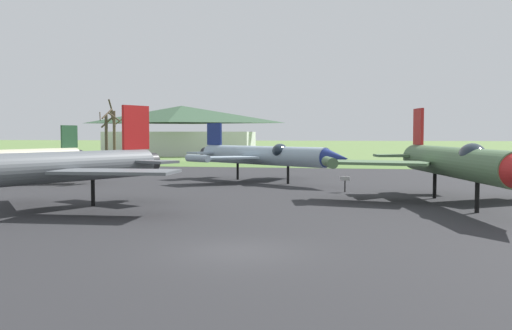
{
  "coord_description": "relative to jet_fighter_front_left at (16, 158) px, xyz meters",
  "views": [
    {
      "loc": [
        3.96,
        -17.64,
        3.79
      ],
      "look_at": [
        -3.73,
        22.68,
        1.56
      ],
      "focal_mm": 40.23,
      "sensor_mm": 36.0,
      "label": 1
    }
  ],
  "objects": [
    {
      "name": "bare_tree_far_left",
      "position": [
        -8.55,
        33.84,
        2.13
      ],
      "size": [
        2.41,
        2.36,
        8.47
      ],
      "color": "#42382D",
      "rests_on": "ground"
    },
    {
      "name": "jet_fighter_front_right",
      "position": [
        30.62,
        -7.79,
        0.35
      ],
      "size": [
        13.26,
        16.77,
        5.41
      ],
      "color": "#4C6B47",
      "rests_on": "ground"
    },
    {
      "name": "jet_fighter_rear_left",
      "position": [
        18.28,
        4.8,
        0.16
      ],
      "size": [
        13.86,
        11.35,
        4.7
      ],
      "color": "#8EA3B2",
      "rests_on": "ground"
    },
    {
      "name": "ground_plane",
      "position": [
        22.0,
        -21.41,
        -1.99
      ],
      "size": [
        600.0,
        600.0,
        0.0
      ],
      "primitive_type": "plane",
      "color": "#607F42"
    },
    {
      "name": "jet_fighter_front_left",
      "position": [
        0.0,
        0.0,
        0.0
      ],
      "size": [
        11.98,
        13.6,
        4.51
      ],
      "color": "#B7B293",
      "rests_on": "ground"
    },
    {
      "name": "asphalt_apron",
      "position": [
        22.0,
        -4.63,
        -1.96
      ],
      "size": [
        70.86,
        55.95,
        0.05
      ],
      "primitive_type": "cube",
      "color": "#28282B",
      "rests_on": "ground"
    },
    {
      "name": "visitor_building",
      "position": [
        -5.88,
        57.9,
        2.39
      ],
      "size": [
        26.95,
        15.37,
        8.74
      ],
      "color": "beige",
      "rests_on": "ground"
    },
    {
      "name": "jet_fighter_rear_center",
      "position": [
        10.78,
        -14.63,
        0.23
      ],
      "size": [
        11.95,
        15.3,
        5.37
      ],
      "color": "#565B60",
      "rests_on": "ground"
    },
    {
      "name": "grass_verge_strip",
      "position": [
        22.0,
        29.35,
        -1.96
      ],
      "size": [
        130.86,
        12.0,
        0.06
      ],
      "primitive_type": "cube",
      "color": "#527437",
      "rests_on": "ground"
    },
    {
      "name": "info_placard_rear_left",
      "position": [
        24.7,
        -1.91,
        -1.29
      ],
      "size": [
        0.66,
        0.35,
        1.07
      ],
      "color": "black",
      "rests_on": "ground"
    },
    {
      "name": "bare_tree_left_of_center",
      "position": [
        -6.85,
        32.18,
        1.94
      ],
      "size": [
        2.78,
        2.55,
        7.21
      ],
      "color": "brown",
      "rests_on": "ground"
    }
  ]
}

